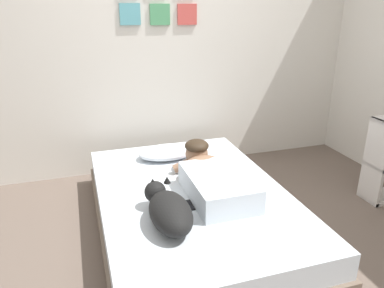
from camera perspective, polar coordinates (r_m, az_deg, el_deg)
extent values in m
plane|color=#66564C|center=(2.86, 2.57, -14.57)|extent=(12.25, 12.25, 0.00)
cube|color=silver|center=(3.78, -5.12, 14.66)|extent=(4.13, 0.10, 2.50)
cube|color=#59A5B2|center=(3.64, -9.51, 19.07)|extent=(0.19, 0.02, 0.19)
cube|color=#4C9966|center=(3.70, -4.96, 19.22)|extent=(0.19, 0.02, 0.19)
cube|color=#CC4C47|center=(3.77, -0.76, 19.30)|extent=(0.19, 0.02, 0.19)
cube|color=#726051|center=(2.95, -0.01, -11.54)|extent=(1.41, 2.09, 0.14)
cube|color=silver|center=(2.87, -0.01, -8.77)|extent=(1.36, 2.03, 0.18)
ellipsoid|color=silver|center=(3.38, -3.87, -1.25)|extent=(0.52, 0.32, 0.11)
cube|color=silver|center=(2.69, 4.08, -6.54)|extent=(0.42, 0.64, 0.18)
ellipsoid|color=#8C664C|center=(2.97, 1.69, -3.32)|extent=(0.32, 0.20, 0.16)
sphere|color=#8C664C|center=(3.09, 0.73, -1.48)|extent=(0.19, 0.19, 0.19)
ellipsoid|color=#332619|center=(3.07, 0.73, -0.27)|extent=(0.20, 0.20, 0.10)
cylinder|color=#8C664C|center=(3.08, -0.94, -3.04)|extent=(0.23, 0.07, 0.14)
cylinder|color=#8C664C|center=(3.13, 2.57, -2.58)|extent=(0.23, 0.07, 0.14)
ellipsoid|color=black|center=(2.36, -3.33, -10.50)|extent=(0.26, 0.48, 0.20)
sphere|color=black|center=(2.56, -5.66, -7.33)|extent=(0.15, 0.15, 0.15)
cone|color=black|center=(2.55, -6.05, -5.77)|extent=(0.05, 0.05, 0.05)
cone|color=black|center=(2.57, -3.85, -5.49)|extent=(0.05, 0.05, 0.05)
cylinder|color=#D84C47|center=(3.18, 0.29, -3.05)|extent=(0.09, 0.09, 0.07)
torus|color=#D84C47|center=(3.19, 1.27, -2.92)|extent=(0.05, 0.01, 0.05)
cube|color=black|center=(2.63, -0.14, -9.33)|extent=(0.07, 0.14, 0.01)
cube|color=silver|center=(3.55, 26.23, -2.54)|extent=(0.03, 0.24, 0.75)
cube|color=#3F8C59|center=(3.54, 26.71, -1.54)|extent=(0.02, 0.15, 0.17)
cube|color=#B23833|center=(3.57, 27.07, -1.54)|extent=(0.02, 0.16, 0.16)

